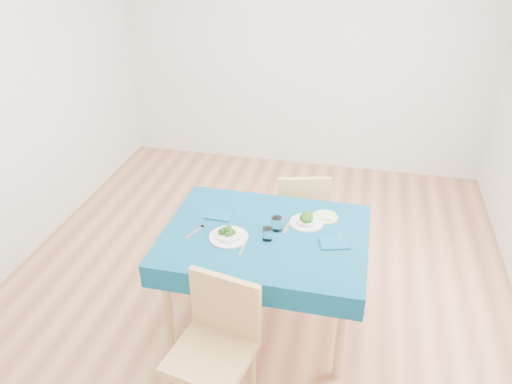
% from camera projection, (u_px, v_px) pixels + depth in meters
% --- Properties ---
extents(room_shell, '(4.02, 4.52, 2.73)m').
position_uv_depth(room_shell, '(256.00, 128.00, 3.33)').
color(room_shell, '#9E6241').
rests_on(room_shell, ground).
extents(table, '(1.34, 1.02, 0.76)m').
position_uv_depth(table, '(265.00, 278.00, 3.48)').
color(table, navy).
rests_on(table, ground).
extents(chair_near, '(0.52, 0.55, 1.09)m').
position_uv_depth(chair_near, '(209.00, 341.00, 2.75)').
color(chair_near, tan).
rests_on(chair_near, ground).
extents(chair_far, '(0.50, 0.52, 1.00)m').
position_uv_depth(chair_far, '(301.00, 206.00, 4.09)').
color(chair_far, tan).
rests_on(chair_far, ground).
extents(bowl_near, '(0.25, 0.25, 0.08)m').
position_uv_depth(bowl_near, '(229.00, 233.00, 3.23)').
color(bowl_near, white).
rests_on(bowl_near, table).
extents(bowl_far, '(0.23, 0.23, 0.07)m').
position_uv_depth(bowl_far, '(307.00, 219.00, 3.38)').
color(bowl_far, white).
rests_on(bowl_far, table).
extents(fork_near, '(0.08, 0.18, 0.00)m').
position_uv_depth(fork_near, '(195.00, 232.00, 3.30)').
color(fork_near, silver).
rests_on(fork_near, table).
extents(knife_near, '(0.03, 0.22, 0.00)m').
position_uv_depth(knife_near, '(244.00, 245.00, 3.17)').
color(knife_near, silver).
rests_on(knife_near, table).
extents(fork_far, '(0.04, 0.19, 0.00)m').
position_uv_depth(fork_far, '(288.00, 226.00, 3.36)').
color(fork_far, silver).
rests_on(fork_far, table).
extents(knife_far, '(0.04, 0.19, 0.00)m').
position_uv_depth(knife_far, '(337.00, 242.00, 3.21)').
color(knife_far, silver).
rests_on(knife_far, table).
extents(napkin_near, '(0.19, 0.14, 0.01)m').
position_uv_depth(napkin_near, '(219.00, 215.00, 3.47)').
color(napkin_near, navy).
rests_on(napkin_near, table).
extents(napkin_far, '(0.21, 0.18, 0.01)m').
position_uv_depth(napkin_far, '(335.00, 243.00, 3.18)').
color(napkin_far, navy).
rests_on(napkin_far, table).
extents(tumbler_center, '(0.07, 0.07, 0.09)m').
position_uv_depth(tumbler_center, '(277.00, 224.00, 3.30)').
color(tumbler_center, white).
rests_on(tumbler_center, table).
extents(tumbler_side, '(0.07, 0.07, 0.09)m').
position_uv_depth(tumbler_side, '(267.00, 234.00, 3.21)').
color(tumbler_side, white).
rests_on(tumbler_side, table).
extents(side_plate, '(0.18, 0.18, 0.01)m').
position_uv_depth(side_plate, '(325.00, 217.00, 3.46)').
color(side_plate, '#C4DE6C').
rests_on(side_plate, table).
extents(bread_slice, '(0.10, 0.10, 0.01)m').
position_uv_depth(bread_slice, '(325.00, 215.00, 3.45)').
color(bread_slice, beige).
rests_on(bread_slice, side_plate).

